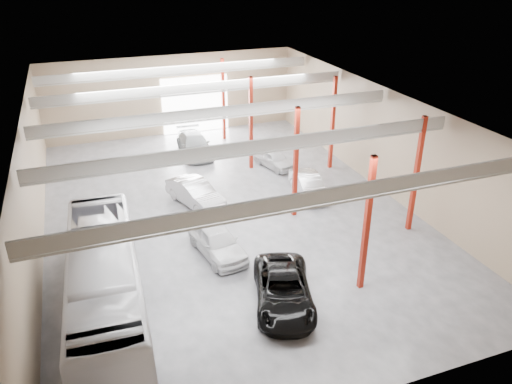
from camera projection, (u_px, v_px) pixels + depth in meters
depot_shell at (225, 134)px, 30.28m from camera, size 22.12×32.12×7.06m
coach_bus at (105, 284)px, 22.01m from camera, size 3.61×12.90×3.56m
black_sedan at (283, 290)px, 23.24m from camera, size 4.18×6.16×1.57m
car_row_a at (217, 241)px, 27.08m from camera, size 2.63×5.01×1.63m
car_row_b at (195, 193)px, 32.40m from camera, size 3.24×5.19×1.62m
car_row_c at (195, 144)px, 40.55m from camera, size 2.44×5.66×1.62m
car_right_near at (308, 185)px, 33.72m from camera, size 2.05×4.59×1.46m
car_right_far at (274, 159)px, 38.11m from camera, size 2.62×4.18×1.33m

